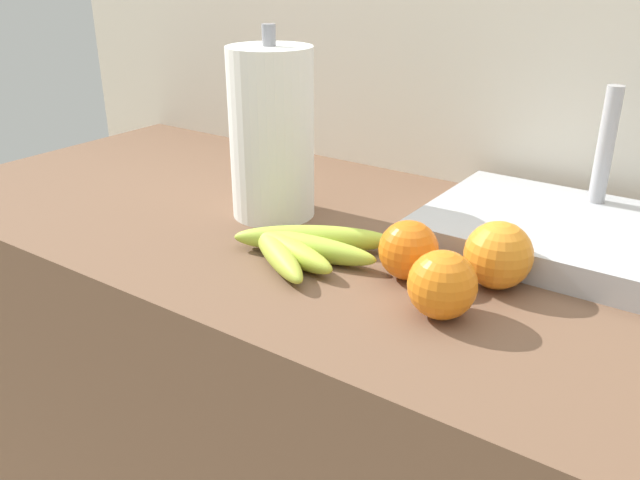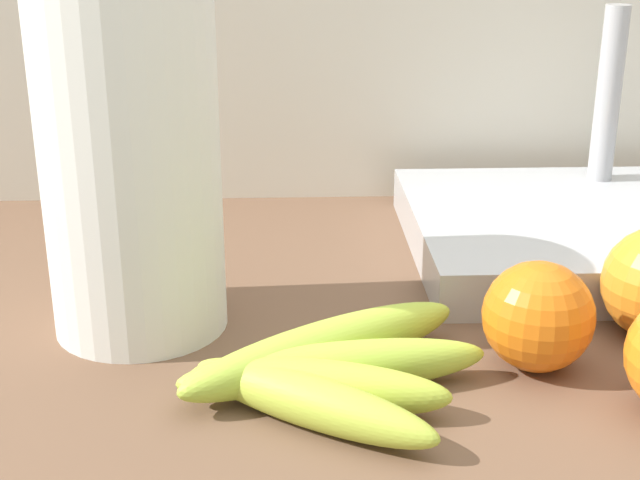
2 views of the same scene
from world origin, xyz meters
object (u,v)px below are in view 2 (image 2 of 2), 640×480
object	(u,v)px
banana_bunch	(324,371)
sink_basin	(633,228)
orange_far_right	(538,316)
paper_towel_roll	(130,160)

from	to	relation	value
banana_bunch	sink_basin	size ratio (longest dim) A/B	0.52
banana_bunch	orange_far_right	xyz separation A→B (m)	(0.15, 0.03, 0.02)
banana_bunch	paper_towel_roll	distance (m)	0.20
paper_towel_roll	banana_bunch	bearing A→B (deg)	-39.73
orange_far_right	banana_bunch	bearing A→B (deg)	-167.30
sink_basin	banana_bunch	bearing A→B (deg)	-139.86
orange_far_right	sink_basin	bearing A→B (deg)	55.56
paper_towel_roll	orange_far_right	bearing A→B (deg)	-15.48
banana_bunch	paper_towel_roll	world-z (taller)	paper_towel_roll
banana_bunch	sink_basin	world-z (taller)	sink_basin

